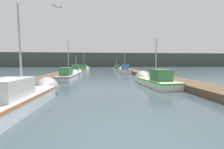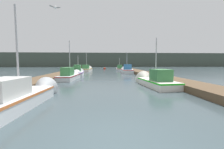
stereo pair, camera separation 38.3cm
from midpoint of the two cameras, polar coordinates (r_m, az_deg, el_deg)
ground_plane at (r=3.86m, az=4.83°, el=-24.83°), size 200.00×200.00×0.00m
dock_left at (r=20.18m, az=-19.71°, el=-0.42°), size 2.26×40.00×0.43m
dock_right at (r=20.48m, az=15.00°, el=-0.23°), size 2.26×40.00×0.43m
distant_shore_ridge at (r=71.87m, az=-3.36°, el=5.51°), size 120.00×16.00×6.01m
fishing_boat_0 at (r=7.70m, az=-30.00°, el=-6.89°), size 1.75×5.49×4.70m
fishing_boat_1 at (r=12.73m, az=16.57°, el=-2.25°), size 2.12×5.27×4.36m
fishing_boat_2 at (r=17.73m, az=-14.84°, el=-0.32°), size 1.82×5.91×4.74m
fishing_boat_3 at (r=22.64m, az=-12.26°, el=0.91°), size 1.77×5.36×3.30m
fishing_boat_4 at (r=26.92m, az=5.97°, el=1.59°), size 1.84×5.64×4.20m
fishing_boat_5 at (r=32.10m, az=-9.20°, el=1.96°), size 2.17×5.14×4.39m
fishing_boat_6 at (r=36.36m, az=3.09°, el=2.29°), size 1.51×4.94×3.40m
mooring_piling_1 at (r=33.12m, az=-11.24°, el=2.27°), size 0.33×0.33×1.16m
channel_buoy at (r=41.45m, az=-2.58°, el=2.24°), size 0.62×0.62×1.12m
seagull_lead at (r=9.13m, az=-19.66°, el=22.94°), size 0.53×0.38×0.12m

